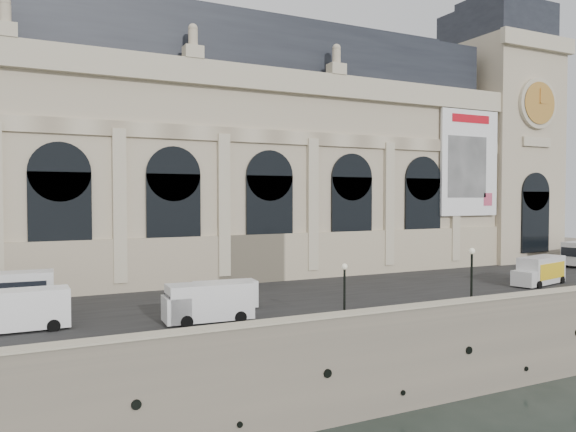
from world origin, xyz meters
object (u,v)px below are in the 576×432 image
van_a (14,311)px  box_truck (539,271)px  van_b (204,303)px  lamp_left (344,294)px  lamp_right (472,278)px  van_c (222,295)px

van_a → box_truck: size_ratio=0.84×
box_truck → van_b: bearing=-178.3°
van_a → box_truck: (47.14, -1.82, 0.02)m
van_a → lamp_left: 21.94m
box_truck → lamp_left: 27.15m
van_a → box_truck: 47.18m
van_b → lamp_left: (8.63, -4.65, 0.69)m
box_truck → lamp_left: (-26.54, -5.69, 0.67)m
lamp_left → lamp_right: size_ratio=0.87×
van_c → lamp_right: lamp_right is taller
van_a → lamp_right: lamp_right is taller
box_truck → lamp_left: size_ratio=1.74×
van_a → lamp_right: (32.37, -7.58, 0.99)m
box_truck → van_a: bearing=177.8°
van_a → van_b: bearing=-13.4°
van_c → box_truck: (32.59, -2.61, 0.28)m
van_a → van_c: 14.57m
van_b → lamp_left: size_ratio=1.50×
lamp_right → van_c: bearing=154.8°
van_b → lamp_right: (20.40, -4.72, 0.99)m
lamp_left → lamp_right: 11.77m
box_truck → lamp_left: lamp_left is taller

